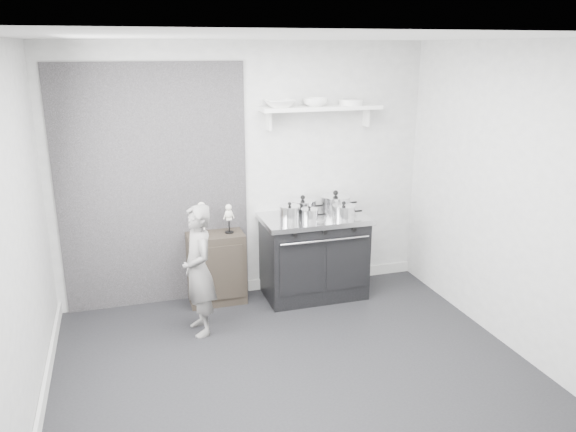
{
  "coord_description": "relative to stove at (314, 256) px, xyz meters",
  "views": [
    {
      "loc": [
        -1.28,
        -3.9,
        2.63
      ],
      "look_at": [
        0.21,
        0.95,
        1.1
      ],
      "focal_mm": 35.0,
      "sensor_mm": 36.0,
      "label": 1
    }
  ],
  "objects": [
    {
      "name": "ground",
      "position": [
        -0.67,
        -1.48,
        -0.46
      ],
      "size": [
        4.0,
        4.0,
        0.0
      ],
      "primitive_type": "plane",
      "color": "black",
      "rests_on": "ground"
    },
    {
      "name": "room_shell",
      "position": [
        -0.76,
        -1.33,
        1.18
      ],
      "size": [
        4.02,
        3.62,
        2.71
      ],
      "color": "#ACABA9",
      "rests_on": "ground"
    },
    {
      "name": "wall_shelf",
      "position": [
        0.13,
        0.2,
        1.55
      ],
      "size": [
        1.3,
        0.26,
        0.24
      ],
      "color": "white",
      "rests_on": "room_shell"
    },
    {
      "name": "stove",
      "position": [
        0.0,
        0.0,
        0.0
      ],
      "size": [
        1.13,
        0.7,
        0.9
      ],
      "color": "black",
      "rests_on": "ground"
    },
    {
      "name": "side_cabinet",
      "position": [
        -1.05,
        0.13,
        -0.07
      ],
      "size": [
        0.59,
        0.34,
        0.76
      ],
      "primitive_type": "cube",
      "color": "black",
      "rests_on": "ground"
    },
    {
      "name": "child",
      "position": [
        -1.31,
        -0.48,
        0.18
      ],
      "size": [
        0.37,
        0.5,
        1.26
      ],
      "primitive_type": "imported",
      "rotation": [
        0.0,
        0.0,
        -1.42
      ],
      "color": "slate",
      "rests_on": "ground"
    },
    {
      "name": "pot_front_left",
      "position": [
        -0.3,
        -0.08,
        0.53
      ],
      "size": [
        0.3,
        0.22,
        0.2
      ],
      "color": "silver",
      "rests_on": "stove"
    },
    {
      "name": "pot_back_left",
      "position": [
        -0.08,
        0.14,
        0.53
      ],
      "size": [
        0.38,
        0.29,
        0.2
      ],
      "color": "silver",
      "rests_on": "stove"
    },
    {
      "name": "pot_back_right",
      "position": [
        0.29,
        0.12,
        0.54
      ],
      "size": [
        0.42,
        0.33,
        0.23
      ],
      "color": "silver",
      "rests_on": "stove"
    },
    {
      "name": "pot_front_right",
      "position": [
        0.27,
        -0.16,
        0.52
      ],
      "size": [
        0.33,
        0.24,
        0.18
      ],
      "color": "silver",
      "rests_on": "stove"
    },
    {
      "name": "pot_front_center",
      "position": [
        -0.1,
        -0.14,
        0.51
      ],
      "size": [
        0.27,
        0.18,
        0.16
      ],
      "color": "silver",
      "rests_on": "stove"
    },
    {
      "name": "skeleton_full",
      "position": [
        -1.18,
        0.13,
        0.51
      ],
      "size": [
        0.11,
        0.07,
        0.41
      ],
      "primitive_type": null,
      "color": "silver",
      "rests_on": "side_cabinet"
    },
    {
      "name": "skeleton_torso",
      "position": [
        -0.9,
        0.13,
        0.48
      ],
      "size": [
        0.1,
        0.06,
        0.36
      ],
      "primitive_type": null,
      "color": "silver",
      "rests_on": "side_cabinet"
    },
    {
      "name": "bowl_large",
      "position": [
        -0.32,
        0.19,
        1.62
      ],
      "size": [
        0.32,
        0.32,
        0.08
      ],
      "primitive_type": "imported",
      "color": "white",
      "rests_on": "wall_shelf"
    },
    {
      "name": "bowl_small",
      "position": [
        0.06,
        0.19,
        1.63
      ],
      "size": [
        0.26,
        0.26,
        0.08
      ],
      "primitive_type": "imported",
      "color": "white",
      "rests_on": "wall_shelf"
    },
    {
      "name": "plate_stack",
      "position": [
        0.47,
        0.19,
        1.61
      ],
      "size": [
        0.25,
        0.25,
        0.06
      ],
      "primitive_type": "cylinder",
      "color": "white",
      "rests_on": "wall_shelf"
    }
  ]
}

